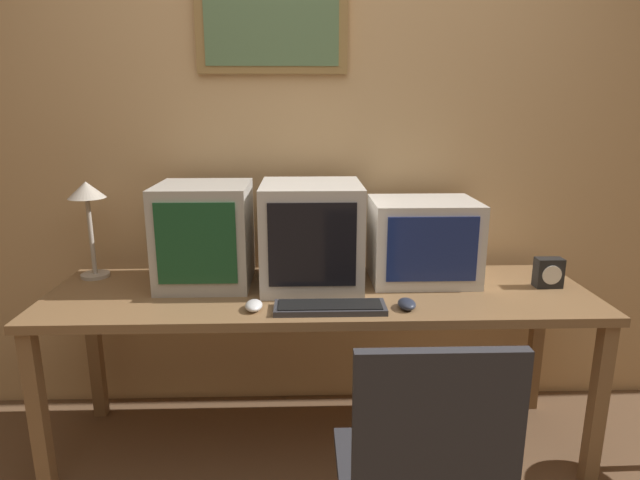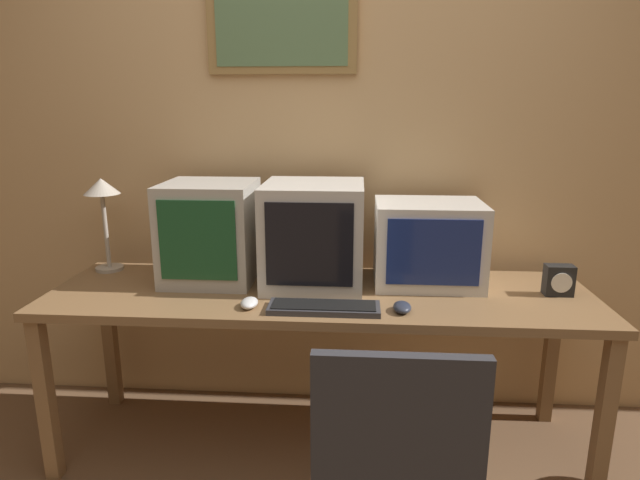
{
  "view_description": "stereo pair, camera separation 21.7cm",
  "coord_description": "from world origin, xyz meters",
  "px_view_note": "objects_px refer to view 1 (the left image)",
  "views": [
    {
      "loc": [
        -0.07,
        -1.07,
        1.49
      ],
      "look_at": [
        0.0,
        1.03,
        0.96
      ],
      "focal_mm": 30.0,
      "sensor_mm": 36.0,
      "label": 1
    },
    {
      "loc": [
        0.15,
        -1.07,
        1.49
      ],
      "look_at": [
        0.0,
        1.03,
        0.96
      ],
      "focal_mm": 30.0,
      "sensor_mm": 36.0,
      "label": 2
    }
  ],
  "objects_px": {
    "desk_lamp": "(88,202)",
    "monitor_left": "(205,235)",
    "monitor_center": "(311,234)",
    "desk_clock": "(549,273)",
    "keyboard_main": "(330,307)",
    "mouse_far_corner": "(254,305)",
    "monitor_right": "(423,240)",
    "mouse_near_keyboard": "(407,304)"
  },
  "relations": [
    {
      "from": "monitor_left",
      "to": "keyboard_main",
      "type": "xyz_separation_m",
      "value": [
        0.52,
        -0.34,
        -0.2
      ]
    },
    {
      "from": "monitor_left",
      "to": "monitor_right",
      "type": "bearing_deg",
      "value": 1.21
    },
    {
      "from": "mouse_far_corner",
      "to": "monitor_left",
      "type": "bearing_deg",
      "value": 125.4
    },
    {
      "from": "monitor_center",
      "to": "monitor_right",
      "type": "xyz_separation_m",
      "value": [
        0.49,
        0.04,
        -0.04
      ]
    },
    {
      "from": "monitor_left",
      "to": "desk_lamp",
      "type": "xyz_separation_m",
      "value": [
        -0.52,
        0.1,
        0.12
      ]
    },
    {
      "from": "mouse_near_keyboard",
      "to": "desk_clock",
      "type": "height_order",
      "value": "desk_clock"
    },
    {
      "from": "monitor_center",
      "to": "desk_clock",
      "type": "relative_size",
      "value": 3.47
    },
    {
      "from": "monitor_center",
      "to": "mouse_far_corner",
      "type": "relative_size",
      "value": 4.2
    },
    {
      "from": "monitor_left",
      "to": "monitor_center",
      "type": "bearing_deg",
      "value": -3.1
    },
    {
      "from": "mouse_near_keyboard",
      "to": "desk_clock",
      "type": "distance_m",
      "value": 0.69
    },
    {
      "from": "monitor_right",
      "to": "mouse_far_corner",
      "type": "xyz_separation_m",
      "value": [
        -0.71,
        -0.35,
        -0.16
      ]
    },
    {
      "from": "desk_clock",
      "to": "desk_lamp",
      "type": "xyz_separation_m",
      "value": [
        -1.98,
        0.2,
        0.28
      ]
    },
    {
      "from": "mouse_near_keyboard",
      "to": "desk_lamp",
      "type": "xyz_separation_m",
      "value": [
        -1.33,
        0.43,
        0.32
      ]
    },
    {
      "from": "keyboard_main",
      "to": "desk_lamp",
      "type": "height_order",
      "value": "desk_lamp"
    },
    {
      "from": "keyboard_main",
      "to": "desk_lamp",
      "type": "bearing_deg",
      "value": 157.11
    },
    {
      "from": "monitor_center",
      "to": "monitor_right",
      "type": "height_order",
      "value": "monitor_center"
    },
    {
      "from": "monitor_right",
      "to": "mouse_near_keyboard",
      "type": "xyz_separation_m",
      "value": [
        -0.13,
        -0.35,
        -0.16
      ]
    },
    {
      "from": "monitor_center",
      "to": "desk_lamp",
      "type": "relative_size",
      "value": 1.01
    },
    {
      "from": "monitor_left",
      "to": "monitor_center",
      "type": "height_order",
      "value": "monitor_center"
    },
    {
      "from": "keyboard_main",
      "to": "desk_lamp",
      "type": "xyz_separation_m",
      "value": [
        -1.04,
        0.44,
        0.33
      ]
    },
    {
      "from": "mouse_far_corner",
      "to": "desk_lamp",
      "type": "bearing_deg",
      "value": 150.54
    },
    {
      "from": "monitor_center",
      "to": "keyboard_main",
      "type": "distance_m",
      "value": 0.38
    },
    {
      "from": "keyboard_main",
      "to": "mouse_far_corner",
      "type": "relative_size",
      "value": 4.05
    },
    {
      "from": "desk_lamp",
      "to": "monitor_left",
      "type": "bearing_deg",
      "value": -10.73
    },
    {
      "from": "monitor_left",
      "to": "keyboard_main",
      "type": "distance_m",
      "value": 0.65
    },
    {
      "from": "keyboard_main",
      "to": "desk_clock",
      "type": "bearing_deg",
      "value": 14.22
    },
    {
      "from": "desk_clock",
      "to": "mouse_far_corner",
      "type": "bearing_deg",
      "value": -169.68
    },
    {
      "from": "keyboard_main",
      "to": "desk_clock",
      "type": "xyz_separation_m",
      "value": [
        0.94,
        0.24,
        0.05
      ]
    },
    {
      "from": "monitor_right",
      "to": "mouse_far_corner",
      "type": "distance_m",
      "value": 0.81
    },
    {
      "from": "monitor_right",
      "to": "desk_clock",
      "type": "xyz_separation_m",
      "value": [
        0.52,
        -0.12,
        -0.11
      ]
    },
    {
      "from": "monitor_left",
      "to": "monitor_center",
      "type": "xyz_separation_m",
      "value": [
        0.45,
        -0.02,
        0.0
      ]
    },
    {
      "from": "monitor_left",
      "to": "desk_lamp",
      "type": "height_order",
      "value": "same"
    },
    {
      "from": "monitor_left",
      "to": "desk_clock",
      "type": "distance_m",
      "value": 1.47
    },
    {
      "from": "monitor_center",
      "to": "mouse_near_keyboard",
      "type": "distance_m",
      "value": 0.51
    },
    {
      "from": "monitor_left",
      "to": "desk_clock",
      "type": "xyz_separation_m",
      "value": [
        1.46,
        -0.1,
        -0.15
      ]
    },
    {
      "from": "keyboard_main",
      "to": "desk_clock",
      "type": "distance_m",
      "value": 0.97
    },
    {
      "from": "monitor_left",
      "to": "desk_clock",
      "type": "height_order",
      "value": "monitor_left"
    },
    {
      "from": "keyboard_main",
      "to": "mouse_near_keyboard",
      "type": "distance_m",
      "value": 0.29
    },
    {
      "from": "monitor_center",
      "to": "desk_clock",
      "type": "bearing_deg",
      "value": -4.4
    },
    {
      "from": "monitor_left",
      "to": "mouse_near_keyboard",
      "type": "height_order",
      "value": "monitor_left"
    },
    {
      "from": "monitor_center",
      "to": "monitor_right",
      "type": "bearing_deg",
      "value": 5.21
    },
    {
      "from": "monitor_right",
      "to": "mouse_near_keyboard",
      "type": "distance_m",
      "value": 0.41
    }
  ]
}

